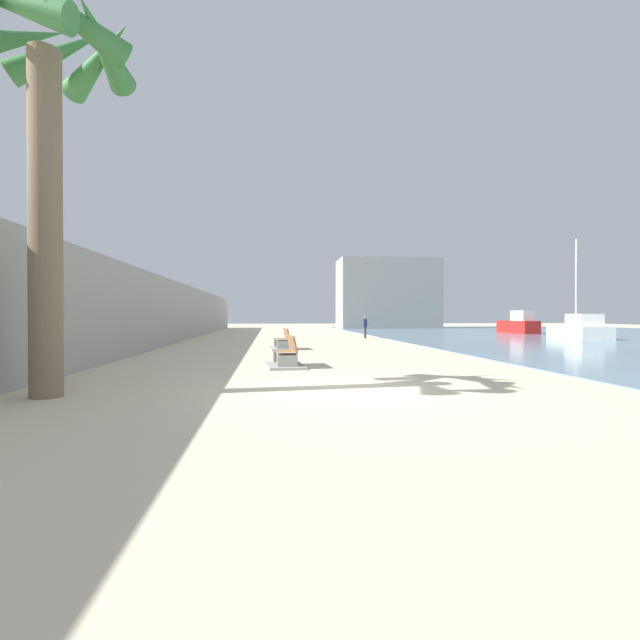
{
  "coord_description": "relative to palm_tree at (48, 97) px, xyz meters",
  "views": [
    {
      "loc": [
        -1.73,
        -9.9,
        1.6
      ],
      "look_at": [
        0.55,
        11.3,
        1.38
      ],
      "focal_mm": 26.11,
      "sensor_mm": 36.0,
      "label": 1
    }
  ],
  "objects": [
    {
      "name": "seawall",
      "position": [
        -1.48,
        18.31,
        -4.07
      ],
      "size": [
        0.8,
        64.0,
        3.56
      ],
      "primitive_type": "cube",
      "color": "#9E9E99",
      "rests_on": "ground"
    },
    {
      "name": "boat_mid_bay",
      "position": [
        25.81,
        28.78,
        -5.08
      ],
      "size": [
        1.52,
        4.72,
        1.96
      ],
      "color": "red",
      "rests_on": "water_bay"
    },
    {
      "name": "person_walking",
      "position": [
        10.86,
        22.16,
        -4.94
      ],
      "size": [
        0.32,
        0.47,
        1.58
      ],
      "color": "#333338",
      "rests_on": "ground"
    },
    {
      "name": "harbor_building",
      "position": [
        18.64,
        46.31,
        -1.63
      ],
      "size": [
        12.0,
        6.0,
        8.43
      ],
      "primitive_type": "cube",
      "color": "#9E9E99",
      "rests_on": "ground"
    },
    {
      "name": "bench_far",
      "position": [
        4.86,
        12.29,
        -5.62
      ],
      "size": [
        1.28,
        2.19,
        0.98
      ],
      "color": "#9E9E99",
      "rests_on": "ground"
    },
    {
      "name": "ground_plane",
      "position": [
        6.02,
        18.31,
        -5.85
      ],
      "size": [
        120.0,
        120.0,
        0.0
      ],
      "primitive_type": "plane",
      "color": "beige"
    },
    {
      "name": "palm_tree",
      "position": [
        0.0,
        0.0,
        0.0
      ],
      "size": [
        3.5,
        3.59,
        8.12
      ],
      "color": "#7A6651",
      "rests_on": "ground"
    },
    {
      "name": "bench_near",
      "position": [
        4.77,
        4.88,
        -5.62
      ],
      "size": [
        1.26,
        2.18,
        0.98
      ],
      "color": "#9E9E99",
      "rests_on": "ground"
    },
    {
      "name": "boat_outer",
      "position": [
        24.85,
        19.43,
        -5.18
      ],
      "size": [
        3.12,
        6.08,
        6.72
      ],
      "color": "white",
      "rests_on": "water_bay"
    }
  ]
}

